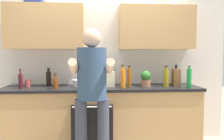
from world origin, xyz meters
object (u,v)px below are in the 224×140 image
bottle_syrup (129,78)px  bottle_soy (49,78)px  grocery_bag_rice (105,79)px  bottle_wine (20,81)px  person_standing (92,88)px  potted_herb (146,79)px  bottle_soda (189,78)px  knife_block (176,77)px  bottle_hotsauce (86,80)px  bottle_juice (123,78)px  cup_ceramic (28,83)px  bottle_oil (166,78)px  bottle_vinegar (55,83)px  mixing_bowl (81,83)px

bottle_syrup → bottle_soy: bearing=169.5°
bottle_syrup → grocery_bag_rice: size_ratio=1.20×
bottle_wine → person_standing: bearing=-31.6°
person_standing → grocery_bag_rice: (0.18, 0.68, 0.02)m
bottle_syrup → potted_herb: bottle_syrup is taller
bottle_soda → knife_block: 0.20m
bottle_syrup → grocery_bag_rice: (-0.34, 0.04, -0.02)m
bottle_soda → bottle_hotsauce: (-1.45, 0.02, -0.03)m
bottle_juice → cup_ceramic: bearing=170.8°
bottle_oil → knife_block: size_ratio=0.96×
bottle_soda → potted_herb: size_ratio=1.32×
bottle_vinegar → bottle_soy: bottle_soy is taller
bottle_soy → cup_ceramic: size_ratio=2.60×
bottle_syrup → bottle_hotsauce: bottle_syrup is taller
bottle_syrup → mixing_bowl: bearing=171.0°
person_standing → grocery_bag_rice: bearing=74.8°
bottle_syrup → bottle_soda: size_ratio=1.01×
cup_ceramic → mixing_bowl: size_ratio=0.40×
bottle_wine → potted_herb: bottle_wine is taller
bottle_soda → potted_herb: bearing=167.4°
cup_ceramic → potted_herb: size_ratio=0.44×
person_standing → bottle_syrup: 0.83m
bottle_soda → mixing_bowl: bottle_soda is taller
knife_block → bottle_syrup: bearing=-177.3°
potted_herb → grocery_bag_rice: (-0.59, 0.02, -0.01)m
bottle_vinegar → mixing_bowl: 0.39m
person_standing → bottle_juice: size_ratio=5.10×
bottle_hotsauce → mixing_bowl: bottle_hotsauce is taller
bottle_soy → mixing_bowl: bearing=-12.5°
bottle_juice → bottle_oil: (0.64, 0.08, -0.01)m
bottle_syrup → knife_block: size_ratio=0.98×
bottle_juice → bottle_oil: 0.64m
bottle_soy → knife_block: (1.88, -0.19, 0.02)m
person_standing → mixing_bowl: size_ratio=6.51×
knife_block → potted_herb: (-0.46, -0.02, -0.01)m
bottle_vinegar → bottle_soy: bearing=116.3°
bottle_wine → cup_ceramic: bottle_wine is taller
bottle_hotsauce → grocery_bag_rice: 0.30m
bottle_soda → bottle_wine: bearing=177.9°
knife_block → grocery_bag_rice: (-1.05, 0.01, -0.02)m
person_standing → bottle_oil: 1.24m
bottle_syrup → mixing_bowl: size_ratio=1.21×
person_standing → bottle_hotsauce: size_ratio=5.98×
bottle_oil → bottle_hotsauce: 1.16m
bottle_vinegar → bottle_wine: bearing=174.3°
bottle_oil → bottle_vinegar: bottle_oil is taller
bottle_syrup → cup_ceramic: (-1.46, 0.13, -0.08)m
bottle_hotsauce → bottle_soy: 0.65m
bottle_hotsauce → person_standing: bearing=-81.0°
knife_block → bottle_soy: bearing=174.4°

